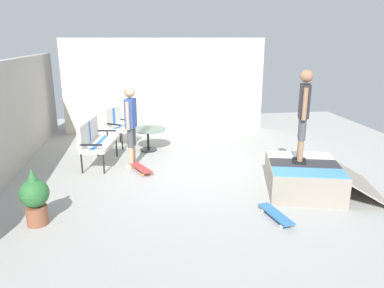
# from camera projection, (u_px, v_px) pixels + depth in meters

# --- Properties ---
(ground_plane) EXTENTS (12.00, 12.00, 0.10)m
(ground_plane) POSITION_uv_depth(u_px,v_px,m) (202.00, 175.00, 7.85)
(ground_plane) COLOR #A8A8A3
(house_facade) EXTENTS (0.23, 6.00, 2.78)m
(house_facade) POSITION_uv_depth(u_px,v_px,m) (166.00, 86.00, 10.99)
(house_facade) COLOR beige
(house_facade) RESTS_ON ground_plane
(skate_ramp) EXTENTS (1.90, 2.30, 0.55)m
(skate_ramp) POSITION_uv_depth(u_px,v_px,m) (305.00, 177.00, 6.84)
(skate_ramp) COLOR gray
(skate_ramp) RESTS_ON ground_plane
(patio_bench) EXTENTS (1.32, 0.75, 1.02)m
(patio_bench) POSITION_uv_depth(u_px,v_px,m) (94.00, 138.00, 8.17)
(patio_bench) COLOR black
(patio_bench) RESTS_ON ground_plane
(patio_chair_near_house) EXTENTS (0.82, 0.80, 1.02)m
(patio_chair_near_house) POSITION_uv_depth(u_px,v_px,m) (117.00, 123.00, 9.68)
(patio_chair_near_house) COLOR black
(patio_chair_near_house) RESTS_ON ground_plane
(patio_table) EXTENTS (0.90, 0.90, 0.57)m
(patio_table) POSITION_uv_depth(u_px,v_px,m) (148.00, 135.00, 9.27)
(patio_table) COLOR black
(patio_table) RESTS_ON ground_plane
(person_watching) EXTENTS (0.46, 0.31, 1.80)m
(person_watching) POSITION_uv_depth(u_px,v_px,m) (131.00, 120.00, 7.93)
(person_watching) COLOR silver
(person_watching) RESTS_ON ground_plane
(person_skater) EXTENTS (0.45, 0.33, 1.70)m
(person_skater) POSITION_uv_depth(u_px,v_px,m) (304.00, 110.00, 6.54)
(person_skater) COLOR black
(person_skater) RESTS_ON skate_ramp
(skateboard_by_bench) EXTENTS (0.81, 0.53, 0.10)m
(skateboard_by_bench) POSITION_uv_depth(u_px,v_px,m) (140.00, 168.00, 7.86)
(skateboard_by_bench) COLOR #B23838
(skateboard_by_bench) RESTS_ON ground_plane
(skateboard_spare) EXTENTS (0.82, 0.36, 0.10)m
(skateboard_spare) POSITION_uv_depth(u_px,v_px,m) (276.00, 214.00, 5.80)
(skateboard_spare) COLOR #3372B2
(skateboard_spare) RESTS_ON ground_plane
(potted_plant) EXTENTS (0.44, 0.44, 0.92)m
(potted_plant) POSITION_uv_depth(u_px,v_px,m) (35.00, 196.00, 5.54)
(potted_plant) COLOR brown
(potted_plant) RESTS_ON ground_plane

